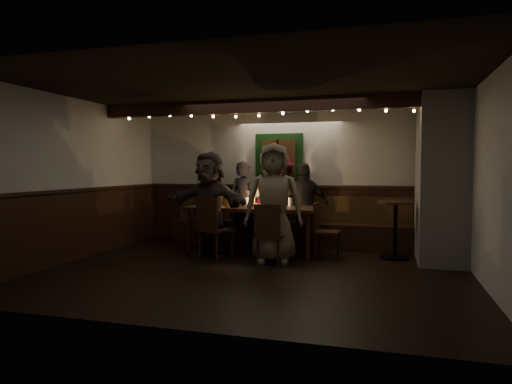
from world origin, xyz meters
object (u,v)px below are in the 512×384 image
(dining_table, at_px, (253,210))
(chair_near_right, at_px, (270,231))
(chair_end, at_px, (322,226))
(person_c, at_px, (267,198))
(person_g, at_px, (274,203))
(person_b, at_px, (244,203))
(person_f, at_px, (209,205))
(chair_near_left, at_px, (212,224))
(high_top, at_px, (396,222))
(person_a, at_px, (213,203))
(person_d, at_px, (279,200))
(person_e, at_px, (305,205))

(dining_table, relative_size, chair_near_right, 2.42)
(chair_end, bearing_deg, chair_near_right, -129.56)
(person_c, bearing_deg, person_g, 88.74)
(person_b, height_order, person_f, person_f)
(dining_table, height_order, chair_near_left, chair_near_left)
(person_b, bearing_deg, high_top, -174.47)
(high_top, bearing_deg, person_g, -155.30)
(person_a, relative_size, person_d, 0.90)
(dining_table, relative_size, person_a, 1.43)
(person_f, distance_m, person_g, 1.12)
(chair_end, xyz_separation_m, person_c, (-1.18, 0.86, 0.40))
(high_top, xyz_separation_m, person_b, (-2.78, 0.58, 0.21))
(chair_end, relative_size, person_c, 0.50)
(person_c, bearing_deg, chair_near_right, 86.37)
(person_a, bearing_deg, chair_near_right, 113.65)
(person_g, bearing_deg, chair_near_right, -106.10)
(chair_near_left, distance_m, person_e, 1.99)
(person_c, relative_size, person_e, 1.15)
(chair_near_left, bearing_deg, person_c, 71.92)
(person_c, xyz_separation_m, person_f, (-0.61, -1.42, -0.03))
(chair_near_right, xyz_separation_m, person_a, (-1.56, 1.61, 0.27))
(chair_near_left, relative_size, person_d, 0.58)
(chair_end, relative_size, person_a, 0.57)
(person_b, bearing_deg, chair_near_left, 104.32)
(person_c, relative_size, person_g, 0.97)
(high_top, xyz_separation_m, person_c, (-2.35, 0.67, 0.31))
(chair_near_right, bearing_deg, person_a, 134.21)
(person_a, xyz_separation_m, person_c, (1.07, 0.09, 0.12))
(chair_near_left, bearing_deg, person_d, 62.62)
(high_top, height_order, person_c, person_c)
(high_top, relative_size, person_c, 0.52)
(high_top, distance_m, person_a, 3.48)
(person_e, height_order, person_g, person_g)
(dining_table, bearing_deg, chair_near_right, -59.56)
(dining_table, relative_size, person_d, 1.29)
(chair_near_right, relative_size, person_a, 0.59)
(person_g, bearing_deg, person_a, 127.52)
(person_b, relative_size, person_g, 0.86)
(person_a, distance_m, person_g, 2.14)
(person_f, bearing_deg, person_c, 82.67)
(chair_near_left, height_order, person_e, person_e)
(high_top, distance_m, person_e, 1.75)
(person_a, relative_size, person_c, 0.87)
(person_d, bearing_deg, person_a, -15.49)
(chair_end, distance_m, person_d, 1.27)
(chair_near_right, distance_m, person_c, 1.81)
(dining_table, xyz_separation_m, chair_end, (1.23, -0.09, -0.23))
(chair_near_left, relative_size, person_b, 0.63)
(person_a, relative_size, person_e, 1.00)
(chair_end, relative_size, high_top, 0.96)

